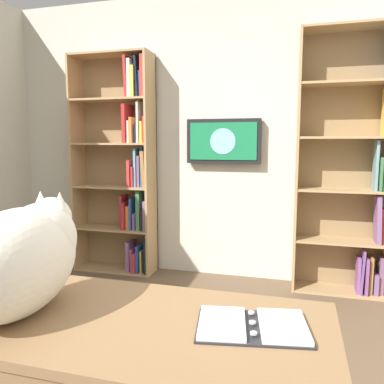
# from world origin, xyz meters

# --- Properties ---
(wall_back) EXTENTS (4.52, 0.06, 2.70)m
(wall_back) POSITION_xyz_m (0.00, -2.23, 1.35)
(wall_back) COLOR beige
(wall_back) RESTS_ON ground
(bookshelf_left) EXTENTS (0.86, 0.28, 2.25)m
(bookshelf_left) POSITION_xyz_m (-1.20, -2.06, 1.07)
(bookshelf_left) COLOR tan
(bookshelf_left) RESTS_ON ground
(bookshelf_right) EXTENTS (0.82, 0.28, 2.16)m
(bookshelf_right) POSITION_xyz_m (0.98, -2.06, 1.07)
(bookshelf_right) COLOR tan
(bookshelf_right) RESTS_ON ground
(wall_mounted_tv) EXTENTS (0.70, 0.07, 0.42)m
(wall_mounted_tv) POSITION_xyz_m (0.00, -2.15, 1.32)
(wall_mounted_tv) COLOR black
(desk) EXTENTS (1.65, 0.60, 0.76)m
(desk) POSITION_xyz_m (-0.01, 0.42, 0.65)
(desk) COLOR olive
(desk) RESTS_ON ground
(cat) EXTENTS (0.27, 0.64, 0.38)m
(cat) POSITION_xyz_m (0.15, 0.42, 0.95)
(cat) COLOR silver
(cat) RESTS_ON desk
(open_binder) EXTENTS (0.36, 0.27, 0.02)m
(open_binder) POSITION_xyz_m (-0.58, 0.35, 0.77)
(open_binder) COLOR #26262B
(open_binder) RESTS_ON desk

